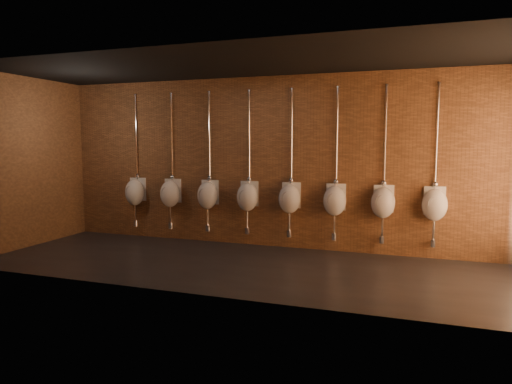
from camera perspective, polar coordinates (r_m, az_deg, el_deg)
ground at (r=7.47m, az=-2.21°, el=-9.13°), size 8.50×8.50×0.00m
room_shell at (r=7.21m, az=-2.28°, el=6.48°), size 8.54×3.04×3.22m
urinal_0 at (r=9.79m, az=-14.89°, el=0.04°), size 0.46×0.41×2.72m
urinal_1 at (r=9.35m, az=-10.67°, el=-0.14°), size 0.46×0.41×2.72m
urinal_2 at (r=8.97m, az=-6.06°, el=-0.34°), size 0.46×0.41×2.72m
urinal_3 at (r=8.65m, az=-1.08°, el=-0.54°), size 0.46×0.41×2.72m
urinal_4 at (r=8.40m, az=4.24°, el=-0.76°), size 0.46×0.41×2.72m
urinal_5 at (r=8.23m, az=9.83°, el=-0.98°), size 0.46×0.41×2.72m
urinal_6 at (r=8.14m, az=15.59°, el=-1.20°), size 0.46×0.41×2.72m
urinal_7 at (r=8.14m, az=21.43°, el=-1.41°), size 0.46×0.41×2.72m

